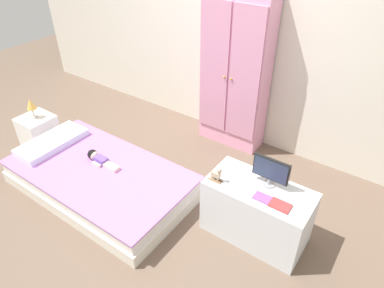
# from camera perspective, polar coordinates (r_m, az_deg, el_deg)

# --- Properties ---
(ground_plane) EXTENTS (10.00, 10.00, 0.02)m
(ground_plane) POSITION_cam_1_polar(r_m,az_deg,el_deg) (3.27, -7.48, -10.16)
(ground_plane) COLOR brown
(back_wall) EXTENTS (6.40, 0.05, 2.70)m
(back_wall) POSITION_cam_1_polar(r_m,az_deg,el_deg) (3.73, 8.02, 20.02)
(back_wall) COLOR silver
(back_wall) RESTS_ON ground_plane
(bed) EXTENTS (1.77, 0.97, 0.25)m
(bed) POSITION_cam_1_polar(r_m,az_deg,el_deg) (3.43, -14.97, -5.66)
(bed) COLOR silver
(bed) RESTS_ON ground_plane
(pillow) EXTENTS (0.32, 0.70, 0.07)m
(pillow) POSITION_cam_1_polar(r_m,az_deg,el_deg) (3.81, -22.22, 0.31)
(pillow) COLOR silver
(pillow) RESTS_ON bed
(doll) EXTENTS (0.39, 0.13, 0.10)m
(doll) POSITION_cam_1_polar(r_m,az_deg,el_deg) (3.43, -15.42, -2.26)
(doll) COLOR #6B4CB2
(doll) RESTS_ON bed
(nightstand) EXTENTS (0.34, 0.34, 0.35)m
(nightstand) POSITION_cam_1_polar(r_m,az_deg,el_deg) (4.28, -24.10, 2.01)
(nightstand) COLOR white
(nightstand) RESTS_ON ground_plane
(table_lamp) EXTENTS (0.10, 0.10, 0.23)m
(table_lamp) POSITION_cam_1_polar(r_m,az_deg,el_deg) (4.13, -25.19, 5.90)
(table_lamp) COLOR #B7B2AD
(table_lamp) RESTS_ON nightstand
(wardrobe) EXTENTS (0.71, 0.31, 1.69)m
(wardrobe) POSITION_cam_1_polar(r_m,az_deg,el_deg) (3.69, 7.16, 11.66)
(wardrobe) COLOR #E599BC
(wardrobe) RESTS_ON ground_plane
(tv_stand) EXTENTS (0.83, 0.42, 0.52)m
(tv_stand) POSITION_cam_1_polar(r_m,az_deg,el_deg) (2.87, 10.66, -11.01)
(tv_stand) COLOR silver
(tv_stand) RESTS_ON ground_plane
(tv_monitor) EXTENTS (0.29, 0.10, 0.24)m
(tv_monitor) POSITION_cam_1_polar(r_m,az_deg,el_deg) (2.64, 12.96, -4.31)
(tv_monitor) COLOR #99999E
(tv_monitor) RESTS_ON tv_stand
(rocking_horse_toy) EXTENTS (0.11, 0.04, 0.13)m
(rocking_horse_toy) POSITION_cam_1_polar(r_m,az_deg,el_deg) (2.67, 4.14, -5.07)
(rocking_horse_toy) COLOR #8E6642
(rocking_horse_toy) RESTS_ON tv_stand
(book_purple) EXTENTS (0.13, 0.09, 0.01)m
(book_purple) POSITION_cam_1_polar(r_m,az_deg,el_deg) (2.61, 11.59, -8.73)
(book_purple) COLOR #8E51B2
(book_purple) RESTS_ON tv_stand
(book_red) EXTENTS (0.15, 0.10, 0.01)m
(book_red) POSITION_cam_1_polar(r_m,az_deg,el_deg) (2.57, 14.41, -9.84)
(book_red) COLOR #CC3838
(book_red) RESTS_ON tv_stand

